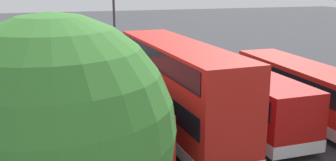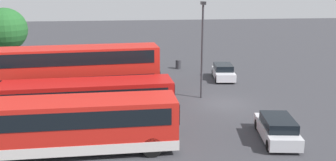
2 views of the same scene
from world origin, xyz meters
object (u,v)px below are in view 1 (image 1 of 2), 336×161
at_px(bus_single_deck_fourth, 109,111).
at_px(car_hatchback_silver, 31,74).
at_px(bus_single_deck_fifth, 31,114).
at_px(car_small_green, 217,65).
at_px(bus_single_deck_near_end, 310,92).
at_px(bus_double_decker_third, 179,87).
at_px(lamp_post_tall, 114,26).
at_px(bus_single_deck_second, 238,93).

relative_size(bus_single_deck_fourth, car_hatchback_silver, 2.48).
relative_size(bus_single_deck_fifth, car_small_green, 2.44).
relative_size(bus_single_deck_near_end, car_small_green, 2.60).
relative_size(bus_double_decker_third, lamp_post_tall, 1.49).
xyz_separation_m(bus_single_deck_fourth, lamp_post_tall, (-1.83, -9.44, 2.85)).
height_order(bus_single_deck_second, bus_double_decker_third, bus_double_decker_third).
bearing_deg(bus_single_deck_fifth, car_small_green, -141.04).
relative_size(bus_double_decker_third, car_hatchback_silver, 2.68).
bearing_deg(car_small_green, bus_single_deck_fifth, 38.96).
relative_size(bus_single_deck_near_end, bus_single_deck_fourth, 1.14).
distance_m(car_small_green, lamp_post_tall, 9.92).
bearing_deg(car_small_green, lamp_post_tall, 16.74).
bearing_deg(lamp_post_tall, car_hatchback_silver, -30.34).
bearing_deg(bus_double_decker_third, bus_single_deck_fourth, 4.22).
bearing_deg(bus_single_deck_fourth, bus_single_deck_fifth, -11.45).
height_order(bus_single_deck_near_end, bus_single_deck_second, same).
bearing_deg(bus_single_deck_second, bus_double_decker_third, 12.24).
relative_size(bus_single_deck_fourth, lamp_post_tall, 1.38).
xyz_separation_m(car_small_green, lamp_post_tall, (8.78, 2.64, 3.77)).
bearing_deg(bus_double_decker_third, bus_single_deck_near_end, 179.30).
height_order(bus_single_deck_near_end, car_small_green, bus_single_deck_near_end).
relative_size(bus_single_deck_second, lamp_post_tall, 1.42).
bearing_deg(bus_single_deck_fifth, bus_single_deck_second, -178.17).
height_order(bus_single_deck_fourth, lamp_post_tall, lamp_post_tall).
bearing_deg(bus_single_deck_near_end, bus_single_deck_second, -12.83).
xyz_separation_m(bus_single_deck_near_end, bus_double_decker_third, (7.44, -0.09, 0.83)).
distance_m(bus_single_deck_fifth, lamp_post_tall, 10.61).
distance_m(bus_single_deck_fourth, car_hatchback_silver, 13.42).
xyz_separation_m(car_hatchback_silver, lamp_post_tall, (-5.75, 3.37, 3.77)).
height_order(bus_single_deck_near_end, lamp_post_tall, lamp_post_tall).
bearing_deg(bus_single_deck_fourth, bus_single_deck_second, -171.62).
bearing_deg(lamp_post_tall, bus_single_deck_second, 121.72).
relative_size(bus_single_deck_near_end, bus_double_decker_third, 1.05).
bearing_deg(bus_single_deck_near_end, car_small_green, -88.82).
xyz_separation_m(bus_single_deck_second, bus_single_deck_fourth, (7.03, 1.04, -0.00)).
distance_m(bus_single_deck_fifth, car_hatchback_silver, 12.15).
relative_size(bus_single_deck_fourth, car_small_green, 2.29).
bearing_deg(bus_single_deck_fourth, car_hatchback_silver, -72.99).
bearing_deg(bus_single_deck_second, bus_single_deck_near_end, 167.17).
distance_m(bus_single_deck_fifth, car_small_green, 18.12).
distance_m(bus_single_deck_second, bus_double_decker_third, 3.78).
distance_m(bus_single_deck_fourth, bus_single_deck_fifth, 3.53).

